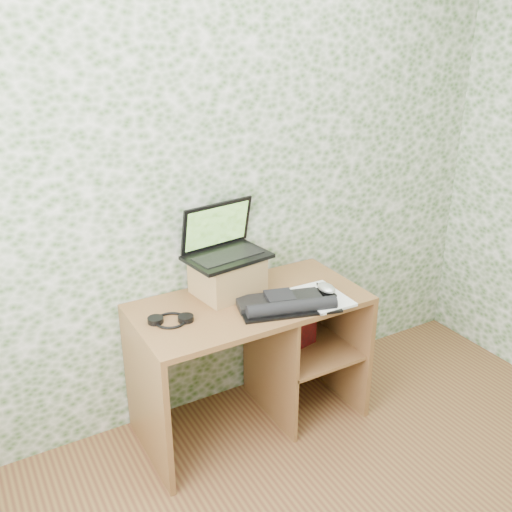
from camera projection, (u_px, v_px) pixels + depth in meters
wall_back at (220, 183)px, 2.95m from camera, size 3.50×0.00×3.50m
desk at (260, 340)px, 3.08m from camera, size 1.20×0.60×0.75m
riser at (228, 276)px, 2.97m from camera, size 0.36×0.31×0.19m
laptop at (223, 244)px, 2.94m from camera, size 0.45×0.34×0.28m
keyboard at (285, 304)px, 2.84m from camera, size 0.50×0.37×0.07m
headphones at (171, 320)px, 2.72m from camera, size 0.21×0.21×0.03m
notepad at (322, 297)px, 2.94m from camera, size 0.23×0.32×0.01m
mouse at (326, 290)px, 2.95m from camera, size 0.09×0.13×0.04m
pen at (319, 290)px, 2.99m from camera, size 0.08×0.14×0.01m
red_box at (294, 322)px, 3.12m from camera, size 0.28×0.13×0.32m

